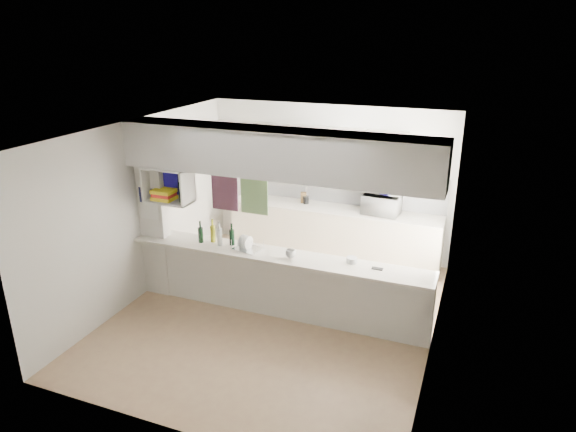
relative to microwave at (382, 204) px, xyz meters
The scene contains 16 objects.
floor 2.56m from the microwave, 115.33° to the right, with size 4.80×4.80×0.00m, color #9D785B.
ceiling 2.77m from the microwave, 115.33° to the right, with size 4.80×4.80×0.00m, color white.
wall_back 1.06m from the microwave, 163.18° to the left, with size 4.20×4.20×0.00m, color silver.
wall_left 3.75m from the microwave, 145.84° to the right, with size 4.80×4.80×0.00m, color silver.
wall_right 2.38m from the microwave, 62.21° to the right, with size 4.80×4.80×0.00m, color silver.
servery_partition 2.47m from the microwave, 119.07° to the right, with size 4.20×0.50×2.60m.
cubby_shelf 3.41m from the microwave, 139.82° to the right, with size 0.65×0.35×0.50m.
kitchen_run 0.87m from the microwave, behind, with size 3.60×0.63×2.24m.
microwave is the anchor object (origin of this frame).
bowl 0.20m from the microwave, 69.40° to the left, with size 0.23×0.23×0.06m, color #140C8A.
dish_rack 2.52m from the microwave, 124.15° to the right, with size 0.42×0.35×0.20m.
cup 2.28m from the microwave, 109.52° to the right, with size 0.13×0.13×0.11m, color white.
wine_bottles 2.81m from the microwave, 132.76° to the right, with size 0.52×0.15×0.35m.
plastic_tubs 1.99m from the microwave, 88.76° to the right, with size 0.49×0.18×0.07m.
utensil_jar 1.33m from the microwave, behind, with size 0.10×0.10×0.14m, color black.
knife_block 1.38m from the microwave, behind, with size 0.10×0.08×0.19m, color #533A1C.
Camera 1 is at (2.43, -5.79, 3.75)m, focal length 32.00 mm.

